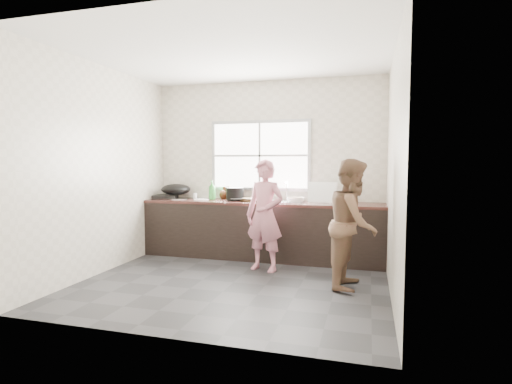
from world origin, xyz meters
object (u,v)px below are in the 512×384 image
(bowl_crabs, at_px, (296,201))
(bowl_held, at_px, (275,201))
(burner, at_px, (165,196))
(pot_lid_right, at_px, (203,198))
(wok, at_px, (176,189))
(dish_rack, at_px, (323,192))
(bottle_brown_short, at_px, (224,193))
(glass_jar, at_px, (195,196))
(bowl_mince, at_px, (256,200))
(bottle_green, at_px, (212,190))
(person_side, at_px, (353,223))
(woman, at_px, (265,219))
(pot_lid_left, at_px, (179,199))
(cutting_board, at_px, (254,199))
(black_pot, at_px, (235,194))
(bottle_brown_tall, at_px, (229,193))
(plate_food, at_px, (201,200))

(bowl_crabs, relative_size, bowl_held, 1.10)
(burner, distance_m, pot_lid_right, 0.62)
(wok, relative_size, dish_rack, 1.15)
(pot_lid_right, bearing_deg, bottle_brown_short, 0.00)
(glass_jar, distance_m, wok, 0.34)
(bottle_brown_short, height_order, pot_lid_right, bottle_brown_short)
(bowl_mince, distance_m, bottle_green, 0.78)
(person_side, bearing_deg, bottle_brown_short, 64.38)
(woman, relative_size, bottle_green, 4.62)
(wok, relative_size, pot_lid_left, 1.73)
(bottle_green, bearing_deg, wok, 179.09)
(dish_rack, relative_size, pot_lid_right, 1.65)
(cutting_board, height_order, pot_lid_right, cutting_board)
(black_pot, bearing_deg, woman, -46.57)
(glass_jar, bearing_deg, cutting_board, -1.65)
(burner, distance_m, wok, 0.23)
(woman, xyz_separation_m, bowl_mince, (-0.28, 0.59, 0.19))
(bowl_held, relative_size, pot_lid_right, 0.73)
(bottle_brown_tall, bearing_deg, wok, -170.20)
(plate_food, relative_size, bottle_brown_short, 1.22)
(glass_jar, height_order, pot_lid_right, glass_jar)
(bowl_crabs, relative_size, bottle_brown_tall, 1.02)
(bowl_held, xyz_separation_m, pot_lid_left, (-1.60, 0.17, -0.02))
(pot_lid_right, bearing_deg, bowl_mince, -16.10)
(burner, relative_size, dish_rack, 0.90)
(burner, xyz_separation_m, pot_lid_left, (0.31, -0.11, -0.02))
(woman, height_order, burner, woman)
(cutting_board, distance_m, black_pot, 0.31)
(black_pot, distance_m, bottle_brown_short, 0.31)
(bottle_brown_short, relative_size, glass_jar, 2.00)
(person_side, xyz_separation_m, bowl_mince, (-1.44, 1.01, 0.14))
(bottle_brown_tall, distance_m, pot_lid_left, 0.79)
(bottle_brown_short, xyz_separation_m, glass_jar, (-0.45, -0.13, -0.05))
(black_pot, height_order, pot_lid_left, black_pot)
(bowl_mince, bearing_deg, glass_jar, 171.88)
(woman, distance_m, person_side, 1.23)
(bowl_mince, relative_size, bottle_brown_tall, 1.03)
(pot_lid_left, bearing_deg, bottle_brown_short, 20.81)
(bowl_held, xyz_separation_m, black_pot, (-0.69, 0.23, 0.07))
(person_side, xyz_separation_m, bottle_green, (-2.20, 1.13, 0.27))
(bowl_mince, distance_m, dish_rack, 0.99)
(bottle_brown_short, relative_size, pot_lid_left, 0.68)
(woman, height_order, dish_rack, woman)
(bowl_mince, relative_size, pot_lid_left, 0.74)
(black_pot, height_order, plate_food, black_pot)
(cutting_board, distance_m, burner, 1.52)
(bowl_crabs, distance_m, wok, 2.00)
(bottle_brown_tall, bearing_deg, bowl_mince, -27.72)
(burner, height_order, pot_lid_right, burner)
(plate_food, bearing_deg, cutting_board, 11.12)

